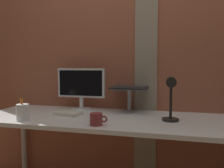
{
  "coord_description": "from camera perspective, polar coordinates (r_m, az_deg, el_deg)",
  "views": [
    {
      "loc": [
        0.37,
        -1.65,
        1.15
      ],
      "look_at": [
        -0.08,
        0.13,
        1.01
      ],
      "focal_mm": 36.7,
      "sensor_mm": 36.0,
      "label": 1
    }
  ],
  "objects": [
    {
      "name": "laptop_stand",
      "position": [
        1.96,
        4.34,
        -3.01
      ],
      "size": [
        0.28,
        0.22,
        0.21
      ],
      "color": "gray",
      "rests_on": "desk"
    },
    {
      "name": "coffee_mug",
      "position": [
        1.54,
        -3.89,
        -8.74
      ],
      "size": [
        0.12,
        0.08,
        0.08
      ],
      "color": "maroon",
      "rests_on": "desk"
    },
    {
      "name": "pen_cup",
      "position": [
        1.79,
        -21.35,
        -6.56
      ],
      "size": [
        0.09,
        0.09,
        0.16
      ],
      "color": "white",
      "rests_on": "desk"
    },
    {
      "name": "monitor",
      "position": [
        2.07,
        -7.69,
        -0.36
      ],
      "size": [
        0.44,
        0.18,
        0.37
      ],
      "color": "white",
      "rests_on": "desk"
    },
    {
      "name": "brick_wall_back",
      "position": [
        2.13,
        4.16,
        6.21
      ],
      "size": [
        3.33,
        0.15,
        2.44
      ],
      "color": "#9E563D",
      "rests_on": "ground_plane"
    },
    {
      "name": "desk",
      "position": [
        1.8,
        -0.79,
        -10.42
      ],
      "size": [
        2.06,
        0.71,
        0.76
      ],
      "color": "white",
      "rests_on": "ground_plane"
    },
    {
      "name": "laptop",
      "position": [
        2.03,
        4.76,
        0.91
      ],
      "size": [
        0.31,
        0.34,
        0.24
      ],
      "color": "black",
      "rests_on": "laptop_stand"
    },
    {
      "name": "paper_clutter_stack",
      "position": [
        1.9,
        -10.85,
        -7.22
      ],
      "size": [
        0.22,
        0.17,
        0.02
      ],
      "primitive_type": "cube",
      "rotation": [
        0.0,
        0.0,
        -0.16
      ],
      "color": "silver",
      "rests_on": "desk"
    },
    {
      "name": "desk_lamp",
      "position": [
        1.64,
        14.48,
        -2.51
      ],
      "size": [
        0.12,
        0.2,
        0.32
      ],
      "color": "black",
      "rests_on": "desk"
    }
  ]
}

